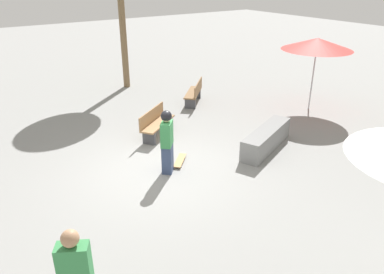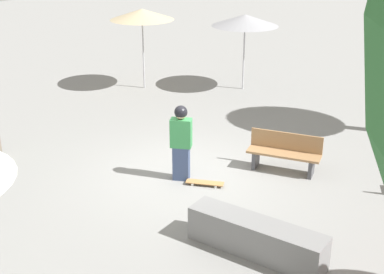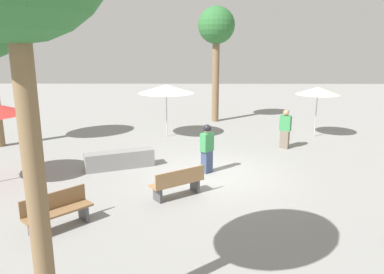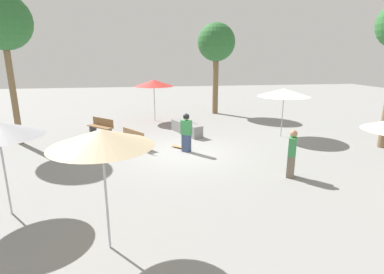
% 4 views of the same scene
% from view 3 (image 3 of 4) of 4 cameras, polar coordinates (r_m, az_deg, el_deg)
% --- Properties ---
extents(ground_plane, '(60.00, 60.00, 0.00)m').
position_cam_3_polar(ground_plane, '(12.59, 2.79, -5.64)').
color(ground_plane, gray).
extents(skater_main, '(0.49, 0.48, 1.66)m').
position_cam_3_polar(skater_main, '(12.48, 2.30, -1.51)').
color(skater_main, '#38476B').
rests_on(skater_main, ground_plane).
extents(skateboard, '(0.71, 0.71, 0.07)m').
position_cam_3_polar(skateboard, '(12.49, -0.14, -5.52)').
color(skateboard, '#B7844C').
rests_on(skateboard, ground_plane).
extents(concrete_ledge, '(1.41, 2.40, 0.61)m').
position_cam_3_polar(concrete_ledge, '(13.32, -10.97, -3.41)').
color(concrete_ledge, gray).
rests_on(concrete_ledge, ground_plane).
extents(bench_near, '(1.45, 1.43, 0.85)m').
position_cam_3_polar(bench_near, '(9.45, -19.83, -10.56)').
color(bench_near, '#47474C').
rests_on(bench_near, ground_plane).
extents(bench_far, '(1.28, 1.56, 0.85)m').
position_cam_3_polar(bench_far, '(10.61, -2.16, -6.99)').
color(bench_far, '#47474C').
rests_on(bench_far, ground_plane).
extents(shade_umbrella_cream, '(1.99, 1.99, 2.34)m').
position_cam_3_polar(shade_umbrella_cream, '(18.23, 18.62, 6.69)').
color(shade_umbrella_cream, '#B7B7BC').
rests_on(shade_umbrella_cream, ground_plane).
extents(shade_umbrella_white, '(2.58, 2.58, 2.44)m').
position_cam_3_polar(shade_umbrella_white, '(17.31, -3.95, 7.33)').
color(shade_umbrella_white, '#B7B7BC').
rests_on(shade_umbrella_white, ground_plane).
extents(palm_tree_center_right, '(1.98, 1.98, 6.23)m').
position_cam_3_polar(palm_tree_center_right, '(20.89, 3.74, 16.01)').
color(palm_tree_center_right, brown).
rests_on(palm_tree_center_right, ground_plane).
extents(bystander_watching, '(0.43, 0.51, 1.63)m').
position_cam_3_polar(bystander_watching, '(15.93, 14.01, 1.16)').
color(bystander_watching, '#726656').
rests_on(bystander_watching, ground_plane).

